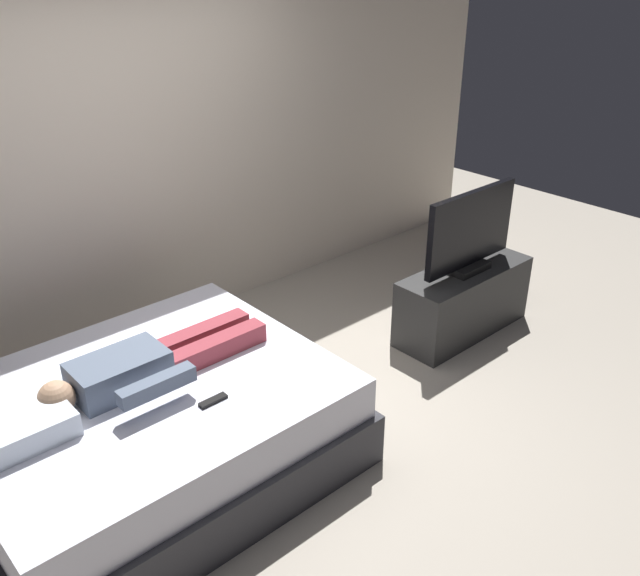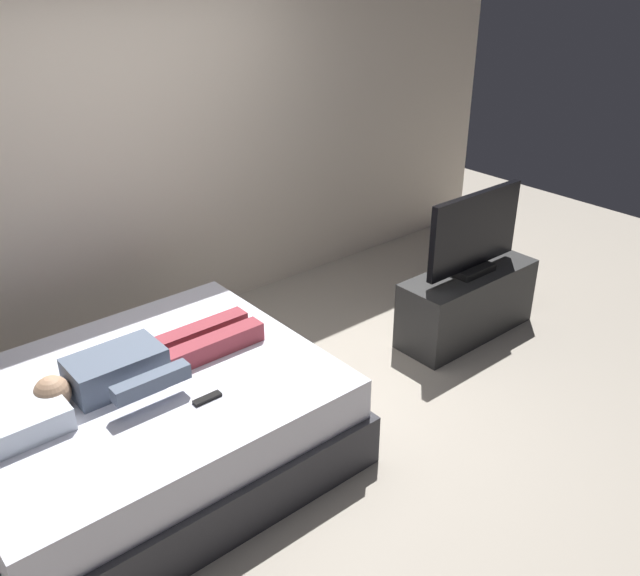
{
  "view_description": "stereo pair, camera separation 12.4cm",
  "coord_description": "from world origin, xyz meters",
  "px_view_note": "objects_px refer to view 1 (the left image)",
  "views": [
    {
      "loc": [
        -2.01,
        -2.55,
        2.58
      ],
      "look_at": [
        0.49,
        0.23,
        0.69
      ],
      "focal_mm": 38.25,
      "sensor_mm": 36.0,
      "label": 1
    },
    {
      "loc": [
        -1.91,
        -2.63,
        2.58
      ],
      "look_at": [
        0.49,
        0.23,
        0.69
      ],
      "focal_mm": 38.25,
      "sensor_mm": 36.0,
      "label": 2
    }
  ],
  "objects_px": {
    "bed": "(151,427)",
    "remote": "(213,401)",
    "pillow": "(16,429)",
    "tv": "(470,233)",
    "person": "(144,366)",
    "tv_stand": "(463,301)"
  },
  "relations": [
    {
      "from": "person",
      "to": "pillow",
      "type": "bearing_deg",
      "value": -176.26
    },
    {
      "from": "bed",
      "to": "tv_stand",
      "type": "distance_m",
      "value": 2.45
    },
    {
      "from": "bed",
      "to": "tv",
      "type": "distance_m",
      "value": 2.51
    },
    {
      "from": "remote",
      "to": "tv_stand",
      "type": "relative_size",
      "value": 0.14
    },
    {
      "from": "remote",
      "to": "bed",
      "type": "bearing_deg",
      "value": 116.54
    },
    {
      "from": "person",
      "to": "remote",
      "type": "bearing_deg",
      "value": -69.53
    },
    {
      "from": "tv",
      "to": "tv_stand",
      "type": "bearing_deg",
      "value": 0.0
    },
    {
      "from": "bed",
      "to": "pillow",
      "type": "height_order",
      "value": "pillow"
    },
    {
      "from": "bed",
      "to": "tv_stand",
      "type": "height_order",
      "value": "bed"
    },
    {
      "from": "pillow",
      "to": "person",
      "type": "xyz_separation_m",
      "value": [
        0.68,
        0.04,
        0.02
      ]
    },
    {
      "from": "pillow",
      "to": "tv",
      "type": "xyz_separation_m",
      "value": [
        3.09,
        -0.21,
        0.18
      ]
    },
    {
      "from": "tv",
      "to": "pillow",
      "type": "bearing_deg",
      "value": 176.18
    },
    {
      "from": "bed",
      "to": "remote",
      "type": "relative_size",
      "value": 12.93
    },
    {
      "from": "pillow",
      "to": "remote",
      "type": "relative_size",
      "value": 3.2
    },
    {
      "from": "remote",
      "to": "person",
      "type": "bearing_deg",
      "value": 110.47
    },
    {
      "from": "remote",
      "to": "tv",
      "type": "xyz_separation_m",
      "value": [
        2.26,
        0.15,
        0.24
      ]
    },
    {
      "from": "tv_stand",
      "to": "tv",
      "type": "height_order",
      "value": "tv"
    },
    {
      "from": "bed",
      "to": "tv",
      "type": "height_order",
      "value": "tv"
    },
    {
      "from": "person",
      "to": "tv",
      "type": "height_order",
      "value": "tv"
    },
    {
      "from": "person",
      "to": "remote",
      "type": "distance_m",
      "value": 0.44
    },
    {
      "from": "bed",
      "to": "tv_stand",
      "type": "bearing_deg",
      "value": -4.84
    },
    {
      "from": "pillow",
      "to": "bed",
      "type": "bearing_deg",
      "value": 0.0
    }
  ]
}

